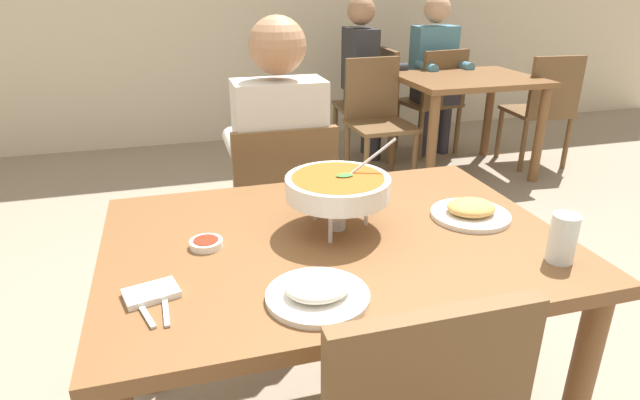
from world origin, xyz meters
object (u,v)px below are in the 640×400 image
Objects in this scene: dining_table_main at (334,268)px; rice_plate at (318,291)px; patron_bg_left at (435,66)px; chair_bg_left at (436,96)px; chair_bg_middle at (374,97)px; appetizer_plate at (471,211)px; patron_bg_middle at (364,69)px; chair_diner_main at (282,212)px; drink_glass at (562,241)px; diner_main at (279,157)px; curry_bowl at (338,188)px; chair_bg_corner at (544,105)px; sauce_dish at (206,243)px; dining_table_far at (466,95)px; chair_bg_right at (377,113)px.

dining_table_main is 5.33× the size of rice_plate.
patron_bg_left is at bearing 58.54° from rice_plate.
chair_bg_middle is (-0.52, 0.10, 0.00)m from chair_bg_left.
patron_bg_middle is (0.70, 2.82, -0.03)m from appetizer_plate.
patron_bg_left is 1.00× the size of patron_bg_middle.
chair_diner_main is 6.92× the size of drink_glass.
chair_diner_main and chair_bg_middle have the same top height.
appetizer_plate is at bearing -60.25° from diner_main.
chair_diner_main is 0.79m from curry_bowl.
chair_bg_corner is at bearing -43.05° from patron_bg_left.
chair_bg_middle is (1.60, 2.81, -0.26)m from sauce_dish.
chair_bg_left is (0.01, 0.49, -0.11)m from dining_table_far.
appetizer_plate is 0.27× the size of chair_bg_left.
rice_plate is (-0.13, -1.07, 0.03)m from diner_main.
chair_bg_middle is at bearing 74.19° from appetizer_plate.
diner_main is at bearing 90.00° from dining_table_main.
patron_bg_left is at bearing 64.65° from appetizer_plate.
dining_table_main is 9.84× the size of drink_glass.
dining_table_main is 2.85m from dining_table_far.
appetizer_plate is 2.97m from chair_bg_corner.
appetizer_plate is at bearing -1.83° from sauce_dish.
curry_bowl is 0.37× the size of chair_bg_middle.
dining_table_main is at bearing -122.17° from patron_bg_left.
chair_bg_middle is at bearing 66.38° from dining_table_main.
dining_table_far is at bearing -91.57° from patron_bg_left.
rice_plate is 0.24× the size of dining_table_far.
patron_bg_middle is (0.09, 0.52, 0.24)m from chair_bg_right.
diner_main is 1.46× the size of chair_bg_corner.
chair_bg_corner reaches higher than appetizer_plate.
chair_bg_left is at bearing 57.19° from curry_bowl.
chair_diner_main is (-0.00, 0.74, -0.14)m from dining_table_main.
chair_diner_main is 0.69× the size of patron_bg_left.
dining_table_far is (1.31, 2.24, -0.16)m from appetizer_plate.
chair_bg_middle is at bearing 177.18° from patron_bg_left.
dining_table_far is 1.11× the size of chair_bg_corner.
rice_plate is at bearing -114.57° from curry_bowl.
sauce_dish is at bearing -121.83° from chair_bg_right.
sauce_dish is 0.07× the size of patron_bg_middle.
drink_glass is at bearing -20.59° from sauce_dish.
chair_diner_main and chair_bg_left have the same top height.
chair_bg_right reaches higher than dining_table_main.
sauce_dish is (-0.22, 0.33, -0.01)m from rice_plate.
chair_bg_left reaches higher than dining_table_far.
dining_table_main is 0.98× the size of diner_main.
chair_diner_main is at bearing 120.83° from appetizer_plate.
chair_bg_middle and chair_bg_right have the same top height.
sauce_dish is at bearing -133.64° from dining_table_far.
curry_bowl is 3.69× the size of sauce_dish.
chair_bg_corner reaches higher than rice_plate.
appetizer_plate is 2.60m from dining_table_far.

